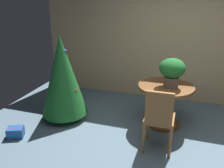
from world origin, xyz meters
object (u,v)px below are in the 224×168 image
Objects in this scene: round_dining_table at (165,100)px; wooden_chair_near at (159,117)px; flower_vase at (172,70)px; holiday_tree at (62,76)px; gift_box_blue at (16,132)px.

round_dining_table is 0.81m from wooden_chair_near.
flower_vase is 0.91m from wooden_chair_near.
wooden_chair_near is 1.85m from holiday_tree.
wooden_chair_near is at bearing -15.54° from holiday_tree.
holiday_tree is at bearing 61.59° from gift_box_blue.
gift_box_blue is (-2.29, -1.12, -0.94)m from flower_vase.
holiday_tree is at bearing 164.46° from wooden_chair_near.
wooden_chair_near is 0.64× the size of holiday_tree.
round_dining_table is 1.83m from holiday_tree.
round_dining_table is 2.52m from gift_box_blue.
wooden_chair_near is 2.29m from gift_box_blue.
gift_box_blue is (-0.45, -0.83, -0.74)m from holiday_tree.
round_dining_table is 0.95× the size of wooden_chair_near.
flower_vase reaches higher than gift_box_blue.
flower_vase is 2.72m from gift_box_blue.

